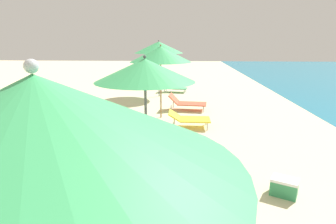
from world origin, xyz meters
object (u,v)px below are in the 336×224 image
(lounger_farthest_shoreside, at_px, (174,87))
(lounger_third_inland, at_px, (185,188))
(umbrella_fourth, at_px, (161,54))
(umbrella_farthest, at_px, (159,47))
(lounger_fourth_shoreside, at_px, (187,102))
(lounger_third_shoreside, at_px, (172,143))
(umbrella_third, at_px, (145,70))
(cooler_box, at_px, (284,187))
(lounger_fourth_inland, at_px, (189,118))
(umbrella_second, at_px, (38,126))

(lounger_farthest_shoreside, bearing_deg, lounger_third_inland, -78.79)
(umbrella_fourth, relative_size, umbrella_farthest, 0.95)
(lounger_third_inland, distance_m, lounger_fourth_shoreside, 6.64)
(lounger_third_shoreside, height_order, umbrella_farthest, umbrella_farthest)
(umbrella_third, distance_m, umbrella_farthest, 8.32)
(umbrella_farthest, height_order, cooler_box, umbrella_farthest)
(lounger_fourth_inland, xyz_separation_m, umbrella_farthest, (-1.35, 4.96, 2.06))
(umbrella_fourth, height_order, lounger_fourth_shoreside, umbrella_fourth)
(umbrella_second, height_order, lounger_farthest_shoreside, umbrella_second)
(umbrella_second, distance_m, lounger_fourth_shoreside, 9.92)
(lounger_third_inland, height_order, lounger_fourth_shoreside, lounger_fourth_shoreside)
(umbrella_fourth, bearing_deg, lounger_fourth_shoreside, 51.29)
(umbrella_second, xyz_separation_m, lounger_third_inland, (0.68, 3.04, -2.01))
(umbrella_farthest, bearing_deg, lounger_fourth_shoreside, -64.05)
(umbrella_second, xyz_separation_m, umbrella_farthest, (-0.51, 12.37, 0.00))
(lounger_fourth_shoreside, relative_size, lounger_farthest_shoreside, 1.15)
(lounger_farthest_shoreside, bearing_deg, umbrella_third, -83.12)
(umbrella_second, relative_size, lounger_fourth_shoreside, 1.72)
(umbrella_second, relative_size, umbrella_fourth, 1.03)
(umbrella_fourth, height_order, lounger_farthest_shoreside, umbrella_fourth)
(lounger_third_inland, xyz_separation_m, umbrella_fourth, (-0.81, 5.48, 1.89))
(lounger_third_inland, height_order, cooler_box, lounger_third_inland)
(lounger_third_inland, height_order, lounger_farthest_shoreside, lounger_third_inland)
(lounger_third_inland, bearing_deg, lounger_fourth_inland, 98.20)
(umbrella_farthest, bearing_deg, lounger_third_shoreside, -82.89)
(umbrella_third, bearing_deg, lounger_third_inland, -53.35)
(umbrella_third, distance_m, cooler_box, 3.28)
(lounger_fourth_inland, bearing_deg, cooler_box, -67.08)
(umbrella_third, distance_m, lounger_farthest_shoreside, 9.67)
(lounger_fourth_shoreside, bearing_deg, umbrella_third, -92.79)
(umbrella_third, distance_m, lounger_third_shoreside, 2.27)
(umbrella_second, height_order, lounger_fourth_shoreside, umbrella_second)
(lounger_farthest_shoreside, bearing_deg, lounger_fourth_shoreside, -72.66)
(lounger_third_inland, height_order, lounger_fourth_inland, lounger_third_inland)
(umbrella_fourth, xyz_separation_m, lounger_fourth_inland, (0.96, -1.11, -1.93))
(umbrella_third, relative_size, umbrella_fourth, 0.95)
(lounger_third_shoreside, distance_m, cooler_box, 2.74)
(umbrella_fourth, bearing_deg, lounger_third_inland, -81.56)
(umbrella_third, bearing_deg, lounger_fourth_shoreside, 81.09)
(umbrella_third, height_order, lounger_third_inland, umbrella_third)
(lounger_third_shoreside, distance_m, lounger_third_inland, 2.25)
(lounger_third_shoreside, xyz_separation_m, umbrella_farthest, (-0.89, 7.10, 2.07))
(lounger_fourth_shoreside, height_order, lounger_farthest_shoreside, lounger_fourth_shoreside)
(umbrella_fourth, bearing_deg, umbrella_second, -89.12)
(umbrella_second, xyz_separation_m, umbrella_fourth, (-0.13, 8.51, -0.12))
(umbrella_third, relative_size, umbrella_farthest, 0.91)
(lounger_third_shoreside, relative_size, lounger_fourth_shoreside, 1.04)
(umbrella_third, height_order, lounger_third_shoreside, umbrella_third)
(lounger_third_inland, bearing_deg, umbrella_third, 136.84)
(umbrella_second, distance_m, lounger_third_inland, 3.71)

